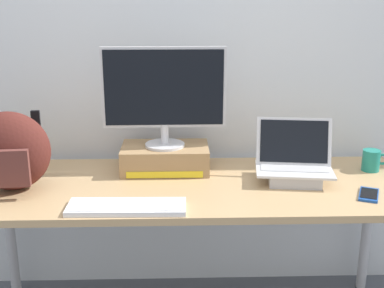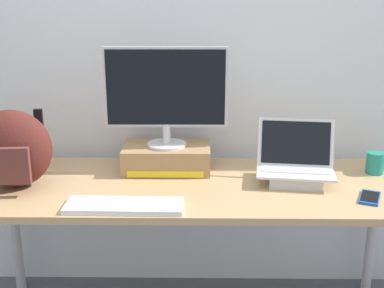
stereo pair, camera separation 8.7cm
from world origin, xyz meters
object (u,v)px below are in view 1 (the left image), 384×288
Objects in this scene: messenger_backpack at (10,152)px; desktop_monitor at (164,94)px; coffee_mug at (372,160)px; toner_box_yellow at (165,158)px; open_laptop at (294,169)px; cell_phone at (369,195)px; plush_toy at (25,158)px; external_keyboard at (127,207)px.

desktop_monitor is at bearing 14.94° from messenger_backpack.
toner_box_yellow is at bearing 177.63° from coffee_mug.
open_laptop is at bearing -15.64° from desktop_monitor.
open_laptop reaches higher than coffee_mug.
messenger_backpack is 1.49m from cell_phone.
messenger_backpack is (-1.20, -0.07, 0.11)m from open_laptop.
open_laptop reaches higher than plush_toy.
toner_box_yellow reaches higher than coffee_mug.
desktop_monitor is at bearing -89.31° from toner_box_yellow.
coffee_mug reaches higher than external_keyboard.
external_keyboard is 2.81× the size of cell_phone.
open_laptop is 1.24m from plush_toy.
toner_box_yellow reaches higher than cell_phone.
plush_toy is at bearing 176.14° from toner_box_yellow.
coffee_mug is at bearing -2.37° from toner_box_yellow.
coffee_mug is at bearing 91.37° from cell_phone.
messenger_backpack reaches higher than coffee_mug.
toner_box_yellow is at bearing 73.91° from external_keyboard.
desktop_monitor is at bearing -178.73° from cell_phone.
open_laptop is at bearing 23.41° from external_keyboard.
open_laptop is at bearing -1.17° from messenger_backpack.
messenger_backpack is 3.54× the size of plush_toy.
open_laptop reaches higher than toner_box_yellow.
messenger_backpack is at bearing -161.04° from desktop_monitor.
toner_box_yellow is at bearing 15.04° from messenger_backpack.
desktop_monitor is 1.59× the size of messenger_backpack.
plush_toy reaches higher than cell_phone.
open_laptop reaches higher than cell_phone.
toner_box_yellow is 0.66m from plush_toy.
messenger_backpack is at bearing -160.44° from toner_box_yellow.
desktop_monitor is 1.22× the size of external_keyboard.
open_laptop is 2.19× the size of cell_phone.
open_laptop is 0.41m from coffee_mug.
desktop_monitor is 1.01m from coffee_mug.
open_laptop is (0.57, -0.16, -0.00)m from toner_box_yellow.
external_keyboard is at bearing -107.20° from toner_box_yellow.
toner_box_yellow is 1.15× the size of messenger_backpack.
external_keyboard is at bearing -43.20° from plush_toy.
messenger_backpack reaches higher than plush_toy.
external_keyboard is 1.17m from coffee_mug.
cell_phone is at bearing -8.98° from messenger_backpack.
open_laptop is 1.02× the size of messenger_backpack.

